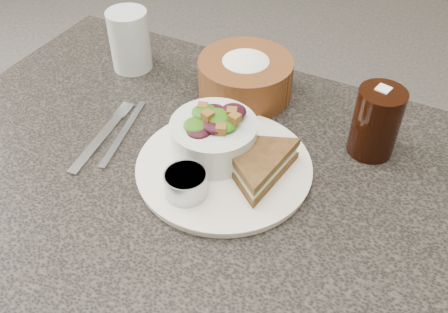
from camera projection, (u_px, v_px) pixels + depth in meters
dining_table at (204, 294)px, 1.07m from camera, size 1.00×0.70×0.75m
dinner_plate at (224, 167)px, 0.81m from camera, size 0.28×0.28×0.01m
sandwich at (256, 162)px, 0.78m from camera, size 0.22×0.22×0.04m
salad_bowl at (214, 132)px, 0.80m from camera, size 0.16×0.16×0.08m
dressing_ramekin at (186, 184)px, 0.75m from camera, size 0.07×0.07×0.04m
orange_wedge at (251, 139)px, 0.83m from camera, size 0.08×0.08×0.03m
fork at (99, 140)px, 0.87m from camera, size 0.04×0.18×0.00m
knife at (124, 133)px, 0.88m from camera, size 0.05×0.19×0.00m
bread_basket at (245, 72)px, 0.94m from camera, size 0.23×0.23×0.10m
cola_glass at (377, 119)px, 0.81m from camera, size 0.09×0.09×0.13m
water_glass at (130, 40)px, 1.00m from camera, size 0.09×0.09×0.12m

